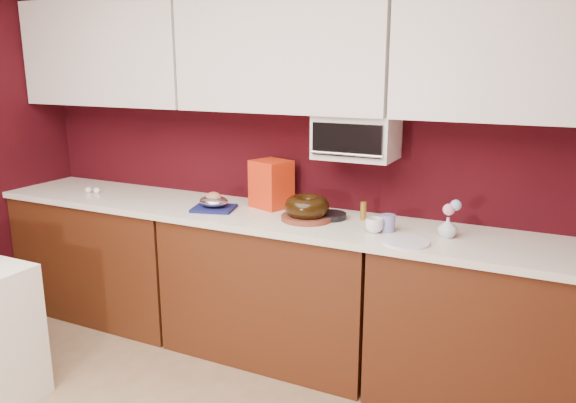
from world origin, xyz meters
The scene contains 27 objects.
wall_back centered at (0.00, 2.25, 1.25)m, with size 4.00×0.02×2.50m, color #34070C.
base_cabinet_left centered at (-1.33, 1.94, 0.43)m, with size 1.31×0.58×0.86m, color #48210E.
base_cabinet_center centered at (0.00, 1.94, 0.43)m, with size 1.31×0.58×0.86m, color #48210E.
base_cabinet_right centered at (1.33, 1.94, 0.43)m, with size 1.31×0.58×0.86m, color #48210E.
countertop centered at (0.00, 1.94, 0.88)m, with size 4.00×0.62×0.04m, color white.
upper_cabinet_left centered at (-1.33, 2.08, 1.85)m, with size 1.31×0.33×0.70m, color white.
upper_cabinet_center centered at (0.00, 2.08, 1.85)m, with size 1.31×0.33×0.70m, color white.
upper_cabinet_right centered at (1.33, 2.08, 1.85)m, with size 1.31×0.33×0.70m, color white.
toaster_oven centered at (0.45, 2.10, 1.38)m, with size 0.45×0.30×0.25m, color white.
toaster_oven_door centered at (0.45, 1.94, 1.38)m, with size 0.40×0.02×0.18m, color black.
toaster_oven_handle centered at (0.45, 1.93, 1.30)m, with size 0.02×0.02×0.42m, color silver.
cake_base centered at (0.22, 1.93, 0.91)m, with size 0.30×0.30×0.03m, color brown.
bundt_cake centered at (0.22, 1.93, 0.98)m, with size 0.26×0.26×0.10m, color black.
navy_towel centered at (-0.39, 1.88, 0.91)m, with size 0.25×0.21×0.02m, color #151952.
foil_ham_nest centered at (-0.39, 1.88, 0.96)m, with size 0.19×0.16×0.07m, color silver.
roasted_ham centered at (-0.39, 1.88, 0.98)m, with size 0.10×0.09×0.07m, color #C27758.
pandoro_box centered at (-0.10, 2.10, 1.05)m, with size 0.22×0.20×0.30m, color #BB0E0C.
dark_pan centered at (0.33, 2.02, 0.92)m, with size 0.19×0.19×0.03m, color black.
coffee_mug centered at (0.65, 1.86, 0.95)m, with size 0.09×0.09×0.10m, color white.
blue_jar centered at (0.71, 1.91, 0.95)m, with size 0.08×0.08×0.09m, color navy.
flower_vase centered at (1.02, 1.95, 0.96)m, with size 0.08×0.08×0.12m, color silver.
flower_pink centered at (1.02, 1.95, 1.05)m, with size 0.06×0.06×0.06m, color pink.
flower_blue centered at (1.05, 1.97, 1.07)m, with size 0.06×0.06×0.06m, color #8EBBE3.
china_plate centered at (0.85, 1.75, 0.91)m, with size 0.23×0.23×0.01m, color white.
amber_bottle centered at (0.51, 2.08, 0.95)m, with size 0.04×0.04×0.10m, color brown.
egg_left centered at (-1.44, 1.88, 0.92)m, with size 0.05×0.04×0.04m, color silver.
egg_right centered at (-1.38, 1.90, 0.92)m, with size 0.05×0.04×0.04m, color white.
Camera 1 is at (1.52, -0.93, 1.78)m, focal length 35.00 mm.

